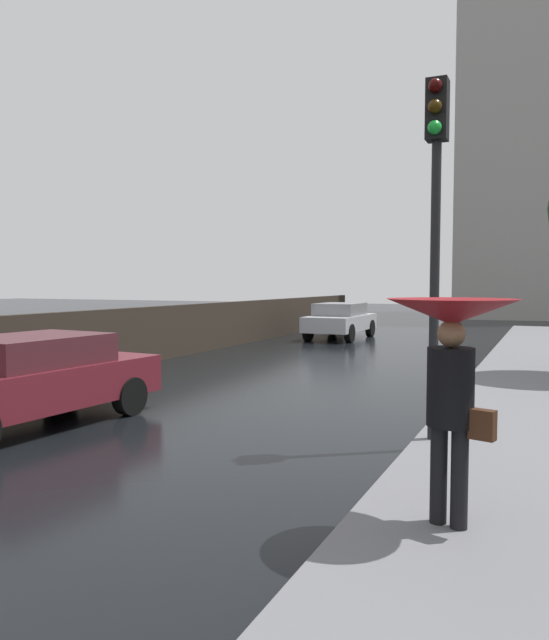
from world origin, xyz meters
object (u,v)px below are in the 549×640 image
at_px(car_silver_mid_road, 340,320).
at_px(car_maroon_near_kerb, 26,379).
at_px(traffic_light, 436,193).
at_px(pedestrian_with_umbrella_near, 452,347).

bearing_deg(car_silver_mid_road, car_maroon_near_kerb, 91.25).
bearing_deg(traffic_light, pedestrian_with_umbrella_near, -77.27).
bearing_deg(pedestrian_with_umbrella_near, traffic_light, 118.19).
height_order(car_maroon_near_kerb, car_silver_mid_road, car_silver_mid_road).
xyz_separation_m(car_maroon_near_kerb, traffic_light, (5.72, 1.22, 2.55)).
height_order(pedestrian_with_umbrella_near, traffic_light, traffic_light).
bearing_deg(car_silver_mid_road, pedestrian_with_umbrella_near, 111.50).
distance_m(car_maroon_near_kerb, car_silver_mid_road, 15.48).
relative_size(car_silver_mid_road, traffic_light, 0.89).
relative_size(car_maroon_near_kerb, pedestrian_with_umbrella_near, 2.29).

